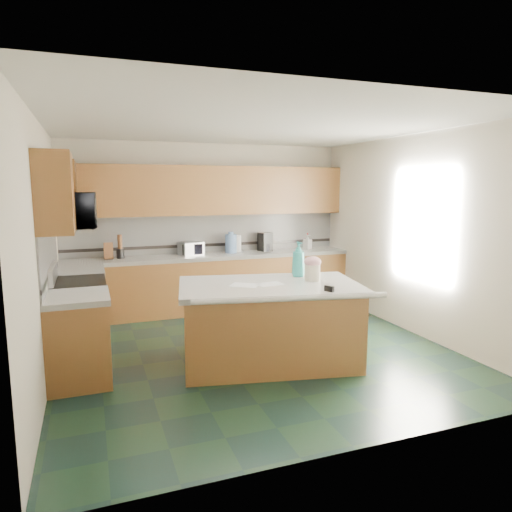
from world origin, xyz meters
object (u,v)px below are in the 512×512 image
island_base (269,326)px  soap_bottle_island (298,259)px  toaster_oven (191,249)px  coffee_maker (265,242)px  treat_jar (312,272)px  knife_block (108,251)px  island_top (270,286)px

island_base → soap_bottle_island: bearing=41.1°
toaster_oven → coffee_maker: (1.28, 0.03, 0.05)m
island_base → treat_jar: bearing=10.5°
treat_jar → toaster_oven: toaster_oven is taller
toaster_oven → coffee_maker: coffee_maker is taller
island_base → treat_jar: 0.79m
toaster_oven → soap_bottle_island: bearing=-88.3°
coffee_maker → soap_bottle_island: bearing=-113.9°
soap_bottle_island → coffee_maker: bearing=74.9°
treat_jar → soap_bottle_island: size_ratio=0.45×
knife_block → coffee_maker: 2.54m
island_base → island_top: bearing=0.0°
soap_bottle_island → toaster_oven: (-0.85, 2.19, -0.11)m
island_top → knife_block: bearing=134.6°
knife_block → coffee_maker: bearing=1.7°
island_top → toaster_oven: size_ratio=5.62×
island_top → treat_jar: bearing=10.5°
knife_block → toaster_oven: knife_block is taller
island_top → soap_bottle_island: (0.49, 0.28, 0.24)m
island_base → soap_bottle_island: 0.90m
coffee_maker → toaster_oven: bearing=168.4°
knife_block → toaster_oven: (1.26, 0.00, -0.02)m
treat_jar → soap_bottle_island: 0.31m
toaster_oven → coffee_maker: size_ratio=1.14×
soap_bottle_island → knife_block: (-2.11, 2.19, -0.09)m
island_top → knife_block: (-1.62, 2.47, 0.15)m
island_base → knife_block: size_ratio=7.78×
coffee_maker → knife_block: bearing=167.8°
knife_block → treat_jar: bearing=-47.9°
island_base → soap_bottle_island: size_ratio=4.52×
island_base → treat_jar: size_ratio=10.00×
island_top → knife_block: 2.96m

